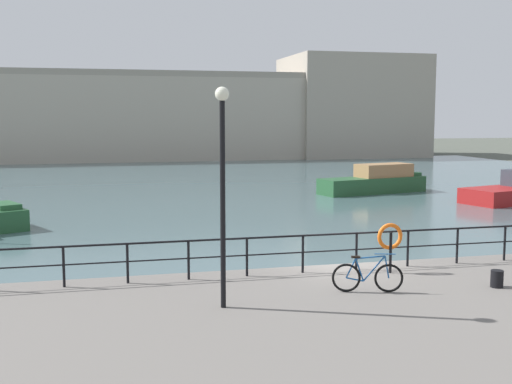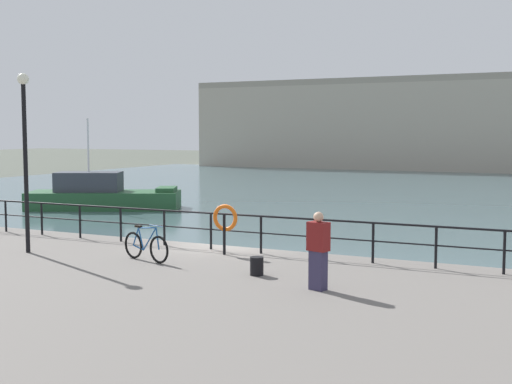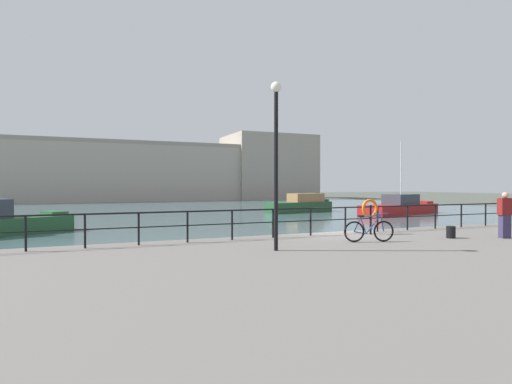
{
  "view_description": "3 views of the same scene",
  "coord_description": "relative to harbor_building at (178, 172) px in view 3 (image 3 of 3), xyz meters",
  "views": [
    {
      "loc": [
        -7.01,
        -17.53,
        5.31
      ],
      "look_at": [
        -1.77,
        3.8,
        2.71
      ],
      "focal_mm": 45.13,
      "sensor_mm": 36.0,
      "label": 1
    },
    {
      "loc": [
        9.65,
        -17.65,
        4.34
      ],
      "look_at": [
        -0.26,
        2.93,
        2.31
      ],
      "focal_mm": 47.55,
      "sensor_mm": 36.0,
      "label": 2
    },
    {
      "loc": [
        -9.55,
        -14.31,
        2.91
      ],
      "look_at": [
        -1.02,
        5.91,
        2.52
      ],
      "focal_mm": 28.5,
      "sensor_mm": 36.0,
      "label": 3
    }
  ],
  "objects": [
    {
      "name": "harbor_building",
      "position": [
        0.0,
        0.0,
        0.0
      ],
      "size": [
        68.58,
        13.74,
        13.0
      ],
      "color": "#A89E8E",
      "rests_on": "ground_plane"
    },
    {
      "name": "water_basin",
      "position": [
        -6.83,
        -32.88,
        -5.33
      ],
      "size": [
        80.0,
        60.0,
        0.01
      ],
      "primitive_type": "cube",
      "color": "#476066",
      "rests_on": "ground_plane"
    },
    {
      "name": "quay_lamp_post",
      "position": [
        -11.15,
        -66.53,
        -1.22
      ],
      "size": [
        0.32,
        0.32,
        5.0
      ],
      "color": "black",
      "rests_on": "quay_promenade"
    },
    {
      "name": "ground_plane",
      "position": [
        -6.83,
        -63.08,
        -5.33
      ],
      "size": [
        240.0,
        240.0,
        0.0
      ],
      "primitive_type": "plane",
      "color": "#4C5147"
    },
    {
      "name": "moored_blue_motorboat",
      "position": [
        4.81,
        -39.51,
        -4.52
      ],
      "size": [
        8.1,
        3.84,
        1.99
      ],
      "rotation": [
        0.0,
        0.0,
        0.23
      ],
      "color": "#23512D",
      "rests_on": "water_basin"
    },
    {
      "name": "quay_railing",
      "position": [
        -6.77,
        -63.83,
        -3.64
      ],
      "size": [
        25.71,
        0.07,
        1.08
      ],
      "color": "black",
      "rests_on": "quay_promenade"
    },
    {
      "name": "mooring_bollard",
      "position": [
        -4.02,
        -66.49,
        -4.16
      ],
      "size": [
        0.32,
        0.32,
        0.44
      ],
      "primitive_type": "cylinder",
      "color": "black",
      "rests_on": "quay_promenade"
    },
    {
      "name": "moored_cabin_cruiser",
      "position": [
        12.59,
        -45.74,
        -4.62
      ],
      "size": [
        10.2,
        5.27,
        7.22
      ],
      "rotation": [
        0.0,
        0.0,
        0.27
      ],
      "color": "maroon",
      "rests_on": "water_basin"
    },
    {
      "name": "quay_promenade",
      "position": [
        -6.83,
        -69.58,
        -4.86
      ],
      "size": [
        56.0,
        13.0,
        0.95
      ],
      "primitive_type": "cube",
      "color": "slate",
      "rests_on": "ground_plane"
    },
    {
      "name": "life_ring_stand",
      "position": [
        -6.0,
        -64.38,
        -3.41
      ],
      "size": [
        0.75,
        0.16,
        1.4
      ],
      "color": "black",
      "rests_on": "quay_promenade"
    },
    {
      "name": "parked_bicycle",
      "position": [
        -7.43,
        -66.13,
        -3.99
      ],
      "size": [
        1.72,
        0.54,
        0.98
      ],
      "rotation": [
        0.0,
        0.0,
        -0.28
      ],
      "color": "black",
      "rests_on": "quay_promenade"
    },
    {
      "name": "standing_person",
      "position": [
        -2.19,
        -67.25,
        -3.52
      ],
      "size": [
        0.5,
        0.38,
        1.69
      ],
      "rotation": [
        0.0,
        0.0,
        1.31
      ],
      "color": "#332D4C",
      "rests_on": "quay_promenade"
    }
  ]
}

